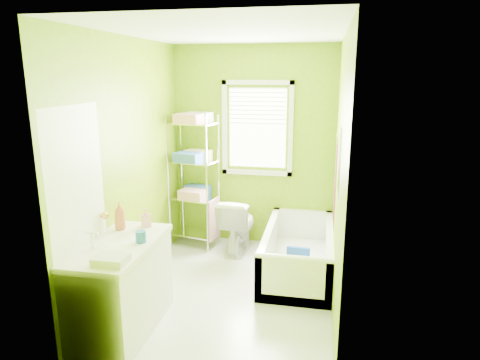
% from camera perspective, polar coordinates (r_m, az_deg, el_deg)
% --- Properties ---
extents(ground, '(2.90, 2.90, 0.00)m').
position_cam_1_polar(ground, '(4.67, -1.30, -14.58)').
color(ground, silver).
rests_on(ground, ground).
extents(room_envelope, '(2.14, 2.94, 2.62)m').
position_cam_1_polar(room_envelope, '(4.16, -1.41, 4.48)').
color(room_envelope, '#6E9507').
rests_on(room_envelope, ground).
extents(window, '(0.92, 0.05, 1.22)m').
position_cam_1_polar(window, '(5.53, 2.33, 7.53)').
color(window, white).
rests_on(window, ground).
extents(door, '(0.09, 0.80, 2.00)m').
position_cam_1_polar(door, '(3.78, -20.43, -5.96)').
color(door, white).
rests_on(door, ground).
extents(right_wall_decor, '(0.04, 1.48, 1.17)m').
position_cam_1_polar(right_wall_decor, '(4.09, 12.84, 0.73)').
color(right_wall_decor, '#450815').
rests_on(right_wall_decor, ground).
extents(bathtub, '(0.77, 1.64, 0.53)m').
position_cam_1_polar(bathtub, '(5.06, 7.74, -10.27)').
color(bathtub, white).
rests_on(bathtub, ground).
extents(toilet, '(0.45, 0.73, 0.71)m').
position_cam_1_polar(toilet, '(5.51, -0.29, -5.94)').
color(toilet, white).
rests_on(toilet, ground).
extents(vanity, '(0.56, 1.10, 1.09)m').
position_cam_1_polar(vanity, '(3.98, -15.54, -13.33)').
color(vanity, silver).
rests_on(vanity, ground).
extents(wire_shelf_unit, '(0.65, 0.53, 1.76)m').
position_cam_1_polar(wire_shelf_unit, '(5.55, -6.01, 1.87)').
color(wire_shelf_unit, silver).
rests_on(wire_shelf_unit, ground).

